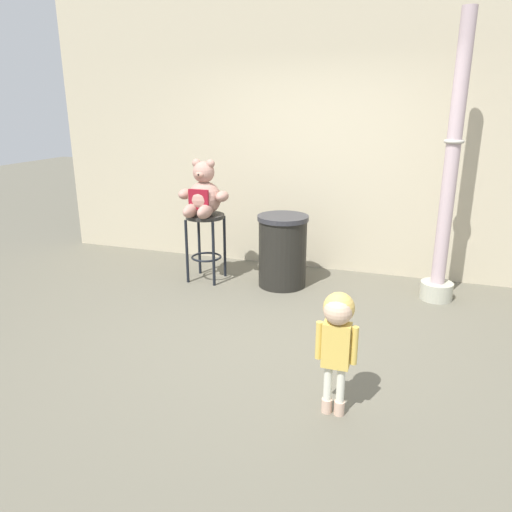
{
  "coord_description": "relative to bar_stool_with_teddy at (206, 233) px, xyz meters",
  "views": [
    {
      "loc": [
        1.14,
        -3.62,
        1.93
      ],
      "look_at": [
        -0.17,
        0.26,
        0.65
      ],
      "focal_mm": 34.05,
      "sensor_mm": 36.0,
      "label": 1
    }
  ],
  "objects": [
    {
      "name": "building_wall",
      "position": [
        1.08,
        0.97,
        1.25
      ],
      "size": [
        6.87,
        0.3,
        3.62
      ],
      "primitive_type": "cube",
      "color": "#B9AC8F",
      "rests_on": "ground_plane"
    },
    {
      "name": "teddy_bear",
      "position": [
        0.0,
        -0.03,
        0.43
      ],
      "size": [
        0.57,
        0.51,
        0.61
      ],
      "color": "tan",
      "rests_on": "bar_stool_with_teddy"
    },
    {
      "name": "ground_plane",
      "position": [
        1.08,
        -1.19,
        -0.55
      ],
      "size": [
        24.0,
        24.0,
        0.0
      ],
      "primitive_type": "plane",
      "color": "#605C4D"
    },
    {
      "name": "trash_bin",
      "position": [
        0.87,
        0.1,
        -0.16
      ],
      "size": [
        0.55,
        0.55,
        0.79
      ],
      "color": "black",
      "rests_on": "ground_plane"
    },
    {
      "name": "lamppost",
      "position": [
        2.49,
        0.21,
        0.53
      ],
      "size": [
        0.33,
        0.33,
        2.75
      ],
      "color": "#ABAA96",
      "rests_on": "ground_plane"
    },
    {
      "name": "bar_stool_with_teddy",
      "position": [
        0.0,
        0.0,
        0.0
      ],
      "size": [
        0.43,
        0.43,
        0.76
      ],
      "color": "#282724",
      "rests_on": "ground_plane"
    },
    {
      "name": "child_walking",
      "position": [
        1.83,
        -2.06,
        0.05
      ],
      "size": [
        0.26,
        0.21,
        0.83
      ],
      "rotation": [
        0.0,
        0.0,
        1.57
      ],
      "color": "#CBA891",
      "rests_on": "ground_plane"
    }
  ]
}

